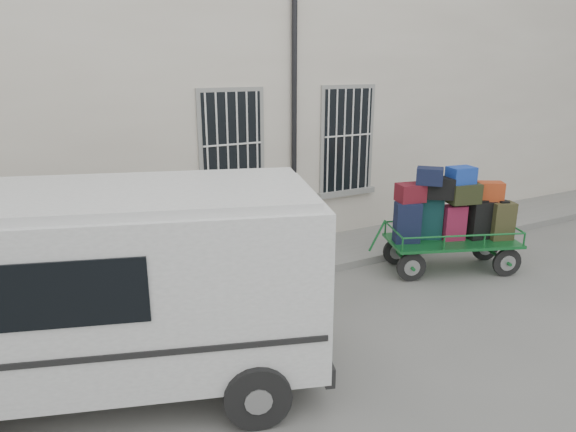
{
  "coord_description": "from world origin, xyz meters",
  "views": [
    {
      "loc": [
        -4.14,
        -6.28,
        3.86
      ],
      "look_at": [
        -0.22,
        1.0,
        1.4
      ],
      "focal_mm": 32.0,
      "sensor_mm": 36.0,
      "label": 1
    }
  ],
  "objects": [
    {
      "name": "ground",
      "position": [
        0.0,
        0.0,
        0.0
      ],
      "size": [
        80.0,
        80.0,
        0.0
      ],
      "primitive_type": "plane",
      "color": "#63625E",
      "rests_on": "ground"
    },
    {
      "name": "van",
      "position": [
        -3.36,
        -0.41,
        1.43
      ],
      "size": [
        5.34,
        3.52,
        2.5
      ],
      "rotation": [
        0.0,
        0.0,
        -0.32
      ],
      "color": "silver",
      "rests_on": "ground"
    },
    {
      "name": "luggage_cart",
      "position": [
        2.99,
        0.43,
        1.07
      ],
      "size": [
        2.86,
        1.89,
        2.04
      ],
      "rotation": [
        0.0,
        0.0,
        -0.37
      ],
      "color": "black",
      "rests_on": "ground"
    },
    {
      "name": "building",
      "position": [
        0.0,
        5.5,
        3.0
      ],
      "size": [
        24.0,
        5.15,
        6.0
      ],
      "color": "beige",
      "rests_on": "ground"
    },
    {
      "name": "sidewalk",
      "position": [
        0.0,
        2.2,
        0.07
      ],
      "size": [
        24.0,
        1.7,
        0.15
      ],
      "primitive_type": "cube",
      "color": "slate",
      "rests_on": "ground"
    }
  ]
}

